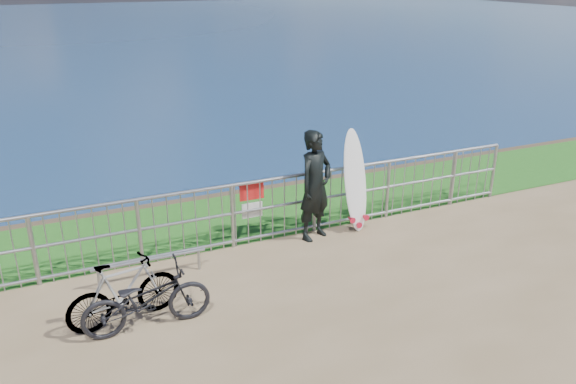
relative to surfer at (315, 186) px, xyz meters
name	(u,v)px	position (x,y,z in m)	size (l,w,h in m)	color
grass_strip	(240,217)	(-0.91, 1.31, -0.94)	(120.00, 120.00, 0.00)	#1A5718
railing	(262,210)	(-0.89, 0.21, -0.37)	(10.06, 0.10, 1.13)	#93969B
surfer	(315,186)	(0.00, 0.00, 0.00)	(0.69, 0.46, 1.90)	black
surfboard	(355,184)	(0.80, 0.03, -0.11)	(0.54, 0.50, 1.82)	silver
bicycle_near	(146,299)	(-3.14, -1.53, -0.52)	(0.57, 1.64, 0.86)	black
bicycle_far	(124,291)	(-3.38, -1.26, -0.50)	(0.42, 1.50, 0.90)	black
bike_rack	(150,262)	(-2.87, -0.30, -0.66)	(1.68, 0.05, 0.35)	#93969B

